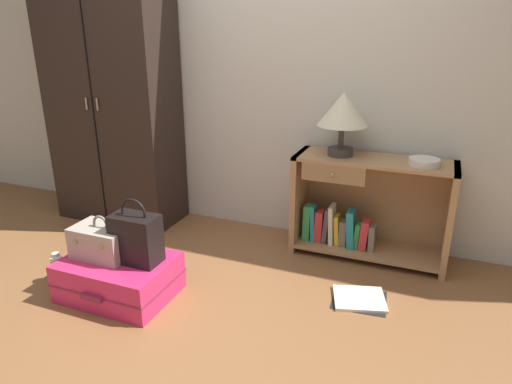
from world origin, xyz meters
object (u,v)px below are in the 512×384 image
table_lamp (343,112)px  suitcase_large (119,277)px  open_book_on_floor (359,299)px  bottle (58,269)px  bookshelf (364,209)px  train_case (103,241)px  bowl (424,162)px  handbag (136,238)px  wardrobe (112,100)px

table_lamp → suitcase_large: 1.74m
table_lamp → open_book_on_floor: size_ratio=1.18×
bottle → open_book_on_floor: 1.87m
suitcase_large → bottle: bearing=-176.2°
bookshelf → suitcase_large: 1.66m
train_case → bottle: (-0.35, -0.04, -0.24)m
train_case → open_book_on_floor: bearing=17.6°
table_lamp → bowl: bearing=-4.3°
suitcase_large → train_case: 0.24m
train_case → bottle: 0.42m
bowl → suitcase_large: 1.99m
bowl → bookshelf: bearing=171.7°
open_book_on_floor → handbag: bearing=-160.1°
bookshelf → suitcase_large: bearing=-139.3°
suitcase_large → handbag: size_ratio=1.65×
handbag → train_case: bearing=-175.5°
bowl → open_book_on_floor: size_ratio=0.53×
table_lamp → train_case: table_lamp is taller
bowl → handbag: (-1.47, -0.99, -0.34)m
wardrobe → handbag: wardrobe is taller
table_lamp → train_case: 1.71m
bookshelf → wardrobe: bearing=-178.4°
wardrobe → handbag: size_ratio=5.05×
table_lamp → bookshelf: bearing=3.2°
suitcase_large → bookshelf: bearing=40.7°
bookshelf → handbag: bookshelf is taller
wardrobe → handbag: bearing=-48.7°
wardrobe → bookshelf: wardrobe is taller
wardrobe → table_lamp: (1.81, 0.05, 0.02)m
bookshelf → train_case: 1.72m
wardrobe → bowl: wardrobe is taller
train_case → handbag: 0.24m
bowl → open_book_on_floor: (-0.25, -0.55, -0.72)m
train_case → wardrobe: bearing=122.5°
table_lamp → suitcase_large: table_lamp is taller
bottle → bowl: bearing=27.2°
suitcase_large → bottle: (-0.45, -0.03, -0.02)m
bowl → bottle: 2.39m
wardrobe → suitcase_large: bearing=-53.9°
wardrobe → bottle: wardrobe is taller
bowl → open_book_on_floor: bowl is taller
wardrobe → table_lamp: wardrobe is taller
wardrobe → handbag: (0.87, -0.99, -0.60)m
bookshelf → train_case: bookshelf is taller
table_lamp → open_book_on_floor: bearing=-64.2°
train_case → open_book_on_floor: (1.45, 0.46, -0.32)m
train_case → handbag: (0.23, 0.02, 0.05)m
bowl → handbag: 1.81m
suitcase_large → bottle: 0.45m
handbag → suitcase_large: bearing=-166.4°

